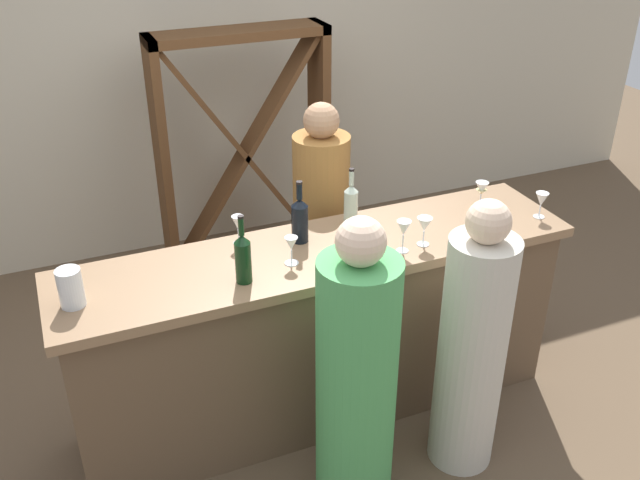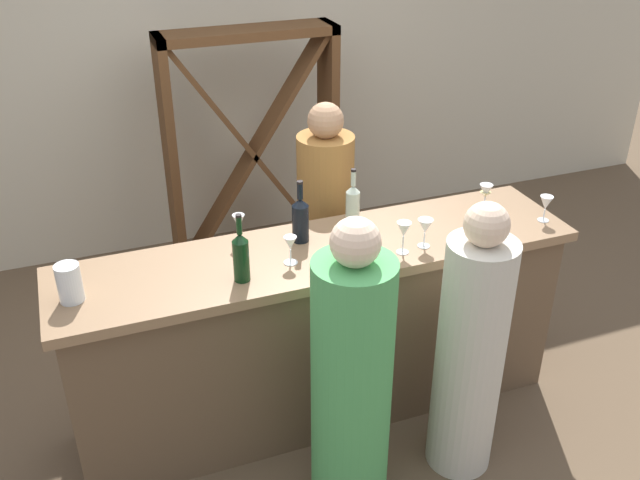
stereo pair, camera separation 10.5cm
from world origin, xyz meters
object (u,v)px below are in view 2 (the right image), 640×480
object	(u,v)px
wine_bottle_second_left_near_black	(300,219)
wine_bottle_leftmost_dark_green	(241,256)
wine_glass_near_center	(425,227)
wine_bottle_center_clear_pale	(353,204)
water_pitcher	(69,283)
person_right_guest	(325,238)
wine_glass_far_left	(290,245)
person_center_guest	(470,353)
person_left_guest	(352,382)
wine_glass_near_left	(404,230)
wine_rack	(252,154)
wine_glass_far_right	(239,223)
wine_glass_near_right	(546,204)
wine_glass_far_center	(486,192)

from	to	relation	value
wine_bottle_second_left_near_black	wine_bottle_leftmost_dark_green	bearing A→B (deg)	-145.61
wine_glass_near_center	wine_bottle_center_clear_pale	bearing A→B (deg)	125.59
water_pitcher	person_right_guest	size ratio (longest dim) A/B	0.11
wine_glass_far_left	person_center_guest	xyz separation A→B (m)	(0.69, -0.52, -0.43)
wine_glass_near_center	person_left_guest	xyz separation A→B (m)	(-0.56, -0.45, -0.43)
wine_bottle_center_clear_pale	wine_glass_near_left	xyz separation A→B (m)	(0.11, -0.35, 0.00)
wine_rack	wine_glass_far_right	bearing A→B (deg)	-108.05
wine_bottle_leftmost_dark_green	wine_glass_far_right	world-z (taller)	wine_bottle_leftmost_dark_green
wine_glass_near_left	person_right_guest	size ratio (longest dim) A/B	0.11
person_right_guest	wine_glass_near_left	bearing A→B (deg)	28.22
wine_bottle_center_clear_pale	person_right_guest	distance (m)	0.58
wine_glass_near_left	person_center_guest	world-z (taller)	person_center_guest
wine_bottle_leftmost_dark_green	wine_glass_near_right	size ratio (longest dim) A/B	2.37
wine_glass_near_right	person_right_guest	xyz separation A→B (m)	(-0.93, 0.72, -0.39)
wine_glass_far_left	wine_glass_far_right	world-z (taller)	wine_glass_far_right
wine_bottle_leftmost_dark_green	wine_glass_near_right	world-z (taller)	wine_bottle_leftmost_dark_green
wine_bottle_center_clear_pale	person_center_guest	bearing A→B (deg)	-70.55
wine_glass_far_center	water_pitcher	world-z (taller)	water_pitcher
person_right_guest	water_pitcher	bearing A→B (deg)	-45.32
person_left_guest	person_right_guest	distance (m)	1.24
wine_glass_far_left	wine_glass_far_right	distance (m)	0.33
wine_rack	wine_bottle_leftmost_dark_green	distance (m)	1.89
person_left_guest	wine_glass_near_right	bearing A→B (deg)	-59.68
person_right_guest	wine_glass_near_right	bearing A→B (deg)	72.98
wine_bottle_second_left_near_black	person_left_guest	bearing A→B (deg)	-92.03
wine_glass_far_right	wine_glass_near_center	bearing A→B (deg)	-23.57
person_center_guest	person_right_guest	bearing A→B (deg)	-0.85
wine_bottle_leftmost_dark_green	person_center_guest	size ratio (longest dim) A/B	0.23
wine_glass_near_center	person_left_guest	bearing A→B (deg)	-141.34
wine_rack	person_right_guest	xyz separation A→B (m)	(0.13, -1.06, -0.14)
water_pitcher	wine_glass_far_center	bearing A→B (deg)	3.30
wine_rack	wine_glass_near_left	bearing A→B (deg)	-82.88
wine_bottle_leftmost_dark_green	water_pitcher	distance (m)	0.73
wine_rack	person_right_guest	world-z (taller)	wine_rack
wine_bottle_center_clear_pale	person_center_guest	world-z (taller)	person_center_guest
wine_glass_far_left	wine_glass_near_right	bearing A→B (deg)	-2.43
wine_rack	wine_bottle_leftmost_dark_green	xyz separation A→B (m)	(-0.55, -1.79, 0.27)
wine_glass_far_right	wine_rack	bearing A→B (deg)	71.95
wine_bottle_leftmost_dark_green	wine_bottle_second_left_near_black	distance (m)	0.44
wine_bottle_center_clear_pale	person_center_guest	xyz separation A→B (m)	(0.27, -0.77, -0.45)
wine_glass_far_right	person_left_guest	distance (m)	0.95
wine_glass_near_center	person_center_guest	distance (m)	0.62
wine_bottle_second_left_near_black	wine_bottle_center_clear_pale	bearing A→B (deg)	11.79
wine_bottle_center_clear_pale	wine_glass_far_left	bearing A→B (deg)	-149.10
wine_bottle_leftmost_dark_green	wine_glass_far_center	world-z (taller)	wine_bottle_leftmost_dark_green
wine_bottle_second_left_near_black	wine_glass_far_left	size ratio (longest dim) A/B	2.31
wine_glass_far_center	wine_rack	bearing A→B (deg)	118.10
wine_bottle_leftmost_dark_green	wine_bottle_center_clear_pale	size ratio (longest dim) A/B	1.06
wine_rack	wine_bottle_center_clear_pale	size ratio (longest dim) A/B	5.47
wine_bottle_second_left_near_black	person_left_guest	world-z (taller)	person_left_guest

